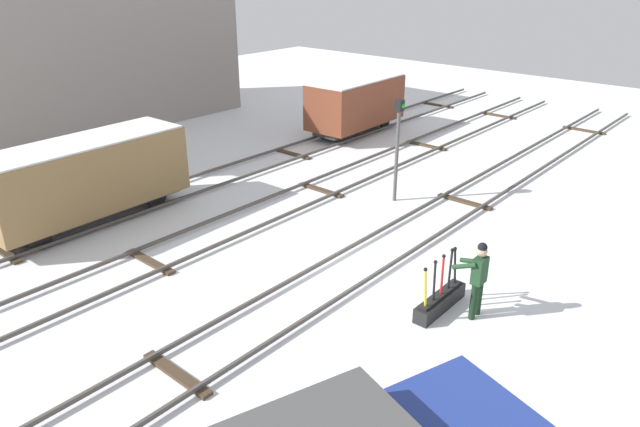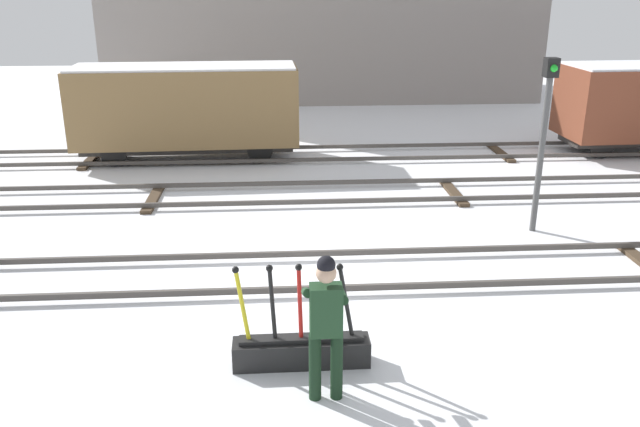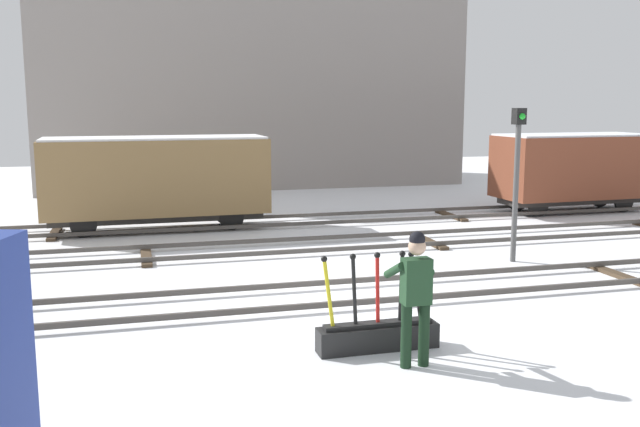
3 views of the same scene
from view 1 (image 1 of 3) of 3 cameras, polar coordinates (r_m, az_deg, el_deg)
The scene contains 10 objects.
ground_plane at distance 15.66m, azimuth 3.75°, elevation -5.20°, with size 60.00×60.00×0.00m, color white.
track_main_line at distance 15.61m, azimuth 3.76°, elevation -4.84°, with size 44.00×1.94×0.18m.
track_siding_near at distance 18.28m, azimuth -7.16°, elevation -0.54°, with size 44.00×1.94×0.18m.
track_siding_far at distance 20.93m, azimuth -13.85°, elevation 2.14°, with size 44.00×1.94×0.18m.
switch_lever_frame at distance 14.01m, azimuth 11.65°, elevation -8.25°, with size 1.80×0.37×1.45m.
rail_worker at distance 13.54m, azimuth 15.15°, elevation -5.80°, with size 0.53×0.71×1.88m.
signal_post at distance 19.28m, azimuth 7.60°, elevation 7.17°, with size 0.24×0.32×3.44m.
apartment_building at distance 30.26m, azimuth -25.73°, elevation 16.06°, with size 17.98×6.70×9.38m.
freight_car_near_switch at distance 18.99m, azimuth -21.80°, elevation 3.33°, with size 6.14×2.11×2.62m.
freight_car_mid_siding at distance 27.32m, azimuth 3.52°, elevation 10.74°, with size 5.03×2.27×2.55m.
Camera 1 is at (-11.01, -8.19, 7.55)m, focal length 32.78 mm.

